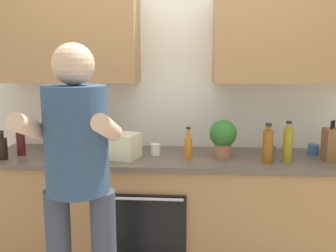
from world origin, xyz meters
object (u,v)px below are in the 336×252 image
bottle_juice (188,146)px  potted_herb (223,136)px  person_standing (78,173)px  grocery_bag_rice (125,146)px  bottle_wine (21,142)px  cup_coffee (155,149)px  bottle_water (92,139)px  cup_tea (313,150)px  bottle_syrup (268,146)px  bottle_oil (288,144)px  grocery_bag_crisps (64,141)px  cup_stoneware (270,151)px  bottle_hotsauce (48,150)px  bottle_soy (2,148)px  knife_block (331,144)px

bottle_juice → potted_herb: (0.26, 0.02, 0.07)m
person_standing → grocery_bag_rice: bearing=81.0°
bottle_wine → cup_coffee: size_ratio=2.79×
potted_herb → cup_coffee: bearing=175.7°
bottle_water → grocery_bag_rice: (0.28, -0.11, -0.02)m
potted_herb → cup_tea: bearing=10.6°
cup_tea → cup_coffee: cup_coffee is taller
bottle_syrup → potted_herb: bearing=157.4°
bottle_oil → potted_herb: size_ratio=1.04×
cup_tea → grocery_bag_crisps: size_ratio=0.34×
cup_stoneware → bottle_water: bearing=-178.7°
bottle_hotsauce → grocery_bag_crisps: bearing=87.0°
bottle_soy → bottle_hotsauce: size_ratio=1.14×
bottle_syrup → grocery_bag_rice: 1.03m
bottle_juice → bottle_soy: size_ratio=1.09×
bottle_syrup → cup_stoneware: bottle_syrup is taller
bottle_juice → potted_herb: bearing=5.3°
cup_coffee → potted_herb: potted_herb is taller
bottle_soy → person_standing: bearing=-39.7°
bottle_juice → cup_tea: size_ratio=2.80×
bottle_wine → cup_tea: size_ratio=2.88×
bottle_juice → cup_tea: bottle_juice is taller
cup_stoneware → potted_herb: (-0.36, -0.06, 0.12)m
bottle_oil → cup_stoneware: size_ratio=3.41×
potted_herb → grocery_bag_crisps: 1.26m
bottle_syrup → bottle_oil: bearing=16.2°
person_standing → grocery_bag_rice: person_standing is taller
bottle_oil → bottle_hotsauce: bottle_oil is taller
bottle_juice → bottle_hotsauce: bottle_juice is taller
bottle_wine → bottle_water: bearing=7.3°
knife_block → potted_herb: (-0.78, 0.03, 0.04)m
grocery_bag_rice → knife_block: bearing=1.7°
bottle_soy → potted_herb: bearing=5.9°
bottle_water → cup_tea: (1.71, 0.10, -0.08)m
bottle_oil → cup_tea: 0.34m
bottle_juice → grocery_bag_rice: 0.47m
bottle_soy → bottle_wine: bearing=59.8°
grocery_bag_crisps → bottle_water: bearing=-16.1°
grocery_bag_crisps → cup_tea: bearing=0.7°
bottle_juice → cup_stoneware: bottle_juice is taller
bottle_oil → grocery_bag_rice: size_ratio=1.43×
cup_stoneware → bottle_oil: bearing=-58.3°
bottle_wine → bottle_syrup: bottle_syrup is taller
cup_stoneware → grocery_bag_crisps: size_ratio=0.35×
bottle_oil → grocery_bag_rice: (-1.18, 0.01, -0.04)m
bottle_syrup → grocery_bag_crisps: (-1.56, 0.23, -0.04)m
bottle_juice → bottle_oil: (0.71, -0.06, 0.04)m
bottle_wine → bottle_soy: 0.15m
bottle_syrup → cup_tea: (0.40, 0.26, -0.09)m
potted_herb → grocery_bag_rice: size_ratio=1.38×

